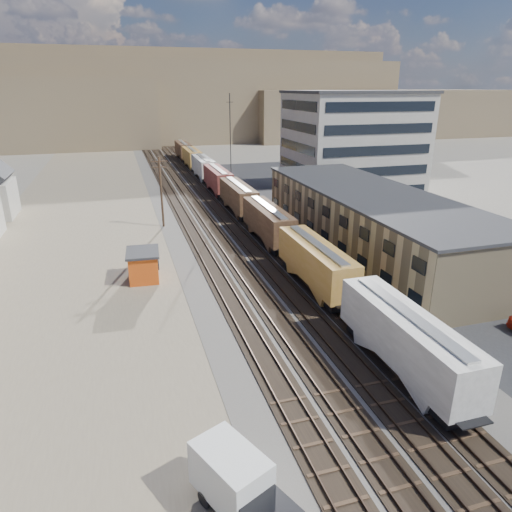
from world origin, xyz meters
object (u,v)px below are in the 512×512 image
object	(u,v)px
utility_pole_north	(161,191)
parked_car_blue	(335,189)
freight_train	(227,187)
maintenance_shed	(144,265)
box_truck	(241,488)

from	to	relation	value
utility_pole_north	parked_car_blue	world-z (taller)	utility_pole_north
freight_train	maintenance_shed	bearing A→B (deg)	-117.75
box_truck	utility_pole_north	bearing A→B (deg)	88.25
freight_train	utility_pole_north	world-z (taller)	utility_pole_north
box_truck	maintenance_shed	world-z (taller)	box_truck
utility_pole_north	freight_train	bearing A→B (deg)	44.15
parked_car_blue	utility_pole_north	bearing A→B (deg)	157.53
box_truck	freight_train	bearing A→B (deg)	77.25
maintenance_shed	box_truck	bearing A→B (deg)	-85.38
utility_pole_north	box_truck	distance (m)	49.20
box_truck	maintenance_shed	xyz separation A→B (m)	(-2.44, 30.13, 0.01)
box_truck	parked_car_blue	distance (m)	71.42
maintenance_shed	freight_train	bearing A→B (deg)	62.25
utility_pole_north	maintenance_shed	xyz separation A→B (m)	(-3.93, -18.91, -3.69)
parked_car_blue	maintenance_shed	bearing A→B (deg)	176.63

